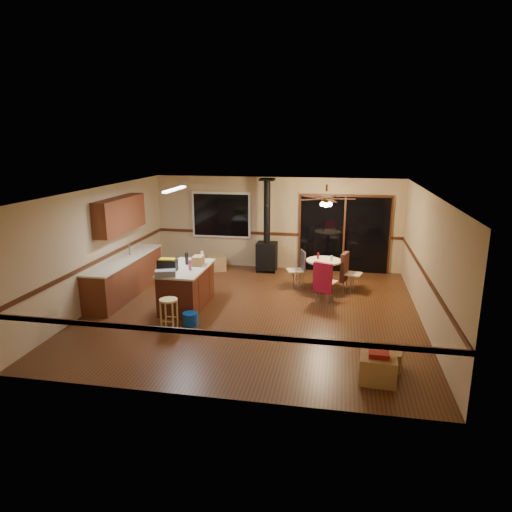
% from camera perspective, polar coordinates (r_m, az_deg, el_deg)
% --- Properties ---
extents(floor, '(7.00, 7.00, 0.00)m').
position_cam_1_polar(floor, '(10.00, -0.31, -6.82)').
color(floor, '#4B2914').
rests_on(floor, ground).
extents(ceiling, '(7.00, 7.00, 0.00)m').
position_cam_1_polar(ceiling, '(9.37, -0.34, 8.16)').
color(ceiling, silver).
rests_on(ceiling, ground).
extents(wall_back, '(7.00, 0.00, 7.00)m').
position_cam_1_polar(wall_back, '(12.98, 2.56, 4.11)').
color(wall_back, tan).
rests_on(wall_back, ground).
extents(wall_front, '(7.00, 0.00, 7.00)m').
position_cam_1_polar(wall_front, '(6.36, -6.26, -7.10)').
color(wall_front, tan).
rests_on(wall_front, ground).
extents(wall_left, '(0.00, 7.00, 7.00)m').
position_cam_1_polar(wall_left, '(10.80, -18.89, 1.22)').
color(wall_left, tan).
rests_on(wall_left, ground).
extents(wall_right, '(0.00, 7.00, 7.00)m').
position_cam_1_polar(wall_right, '(9.61, 20.65, -0.51)').
color(wall_right, tan).
rests_on(wall_right, ground).
extents(chair_rail, '(7.00, 7.00, 0.08)m').
position_cam_1_polar(chair_rail, '(9.68, -0.32, -1.30)').
color(chair_rail, '#412010').
rests_on(chair_rail, ground).
extents(window, '(1.72, 0.10, 1.32)m').
position_cam_1_polar(window, '(13.21, -4.37, 5.14)').
color(window, black).
rests_on(window, ground).
extents(sliding_door, '(2.52, 0.10, 2.10)m').
position_cam_1_polar(sliding_door, '(12.87, 10.94, 2.63)').
color(sliding_door, black).
rests_on(sliding_door, ground).
extents(lower_cabinets, '(0.60, 3.00, 0.86)m').
position_cam_1_polar(lower_cabinets, '(11.31, -15.99, -2.55)').
color(lower_cabinets, brown).
rests_on(lower_cabinets, ground).
extents(countertop, '(0.64, 3.04, 0.04)m').
position_cam_1_polar(countertop, '(11.19, -16.15, -0.35)').
color(countertop, beige).
rests_on(countertop, lower_cabinets).
extents(upper_cabinets, '(0.35, 2.00, 0.80)m').
position_cam_1_polar(upper_cabinets, '(11.21, -16.63, 4.99)').
color(upper_cabinets, brown).
rests_on(upper_cabinets, ground).
extents(kitchen_island, '(0.88, 1.68, 0.90)m').
position_cam_1_polar(kitchen_island, '(10.22, -8.63, -3.82)').
color(kitchen_island, '#4D2013').
rests_on(kitchen_island, ground).
extents(wood_stove, '(0.55, 0.50, 2.52)m').
position_cam_1_polar(wood_stove, '(12.69, 1.36, 1.24)').
color(wood_stove, black).
rests_on(wood_stove, ground).
extents(ceiling_fan, '(0.24, 0.24, 0.55)m').
position_cam_1_polar(ceiling_fan, '(10.88, 8.77, 6.81)').
color(ceiling_fan, brown).
rests_on(ceiling_fan, ceiling).
extents(fluorescent_strip, '(0.10, 1.20, 0.04)m').
position_cam_1_polar(fluorescent_strip, '(10.15, -10.15, 8.19)').
color(fluorescent_strip, white).
rests_on(fluorescent_strip, ceiling).
extents(toolbox_grey, '(0.47, 0.35, 0.13)m').
position_cam_1_polar(toolbox_grey, '(9.49, -11.27, -2.13)').
color(toolbox_grey, slate).
rests_on(toolbox_grey, kitchen_island).
extents(toolbox_black, '(0.42, 0.23, 0.22)m').
position_cam_1_polar(toolbox_black, '(9.92, -10.99, -1.10)').
color(toolbox_black, black).
rests_on(toolbox_black, kitchen_island).
extents(toolbox_yellow_lid, '(0.34, 0.19, 0.03)m').
position_cam_1_polar(toolbox_yellow_lid, '(9.89, -11.03, -0.40)').
color(toolbox_yellow_lid, gold).
rests_on(toolbox_yellow_lid, toolbox_black).
extents(box_on_island, '(0.24, 0.31, 0.20)m').
position_cam_1_polar(box_on_island, '(10.21, -7.25, -0.57)').
color(box_on_island, '#A67F4A').
rests_on(box_on_island, kitchen_island).
extents(bottle_dark, '(0.09, 0.09, 0.27)m').
position_cam_1_polar(bottle_dark, '(10.29, -8.66, -0.31)').
color(bottle_dark, black).
rests_on(bottle_dark, kitchen_island).
extents(bottle_pink, '(0.09, 0.09, 0.22)m').
position_cam_1_polar(bottle_pink, '(9.86, -8.25, -1.10)').
color(bottle_pink, '#D84C8C').
rests_on(bottle_pink, kitchen_island).
extents(bottle_white, '(0.08, 0.08, 0.20)m').
position_cam_1_polar(bottle_white, '(10.68, -6.75, 0.09)').
color(bottle_white, white).
rests_on(bottle_white, kitchen_island).
extents(bar_stool, '(0.44, 0.44, 0.63)m').
position_cam_1_polar(bar_stool, '(9.08, -10.81, -7.20)').
color(bar_stool, '#D6B871').
rests_on(bar_stool, floor).
extents(blue_bucket, '(0.39, 0.39, 0.26)m').
position_cam_1_polar(blue_bucket, '(9.31, -8.21, -7.78)').
color(blue_bucket, '#0D46BA').
rests_on(blue_bucket, floor).
extents(dining_table, '(0.86, 0.86, 0.78)m').
position_cam_1_polar(dining_table, '(11.23, 8.44, -1.73)').
color(dining_table, black).
rests_on(dining_table, ground).
extents(glass_red, '(0.07, 0.07, 0.15)m').
position_cam_1_polar(glass_red, '(11.24, 7.76, 0.05)').
color(glass_red, '#590C14').
rests_on(glass_red, dining_table).
extents(glass_cream, '(0.06, 0.06, 0.13)m').
position_cam_1_polar(glass_cream, '(11.09, 9.42, -0.28)').
color(glass_cream, beige).
rests_on(glass_cream, dining_table).
extents(chair_left, '(0.52, 0.51, 0.51)m').
position_cam_1_polar(chair_left, '(11.37, 5.46, -1.11)').
color(chair_left, tan).
rests_on(chair_left, ground).
extents(chair_near, '(0.57, 0.59, 0.70)m').
position_cam_1_polar(chair_near, '(10.38, 8.40, -2.69)').
color(chair_near, tan).
rests_on(chair_near, ground).
extents(chair_right, '(0.55, 0.53, 0.70)m').
position_cam_1_polar(chair_right, '(11.30, 11.13, -1.39)').
color(chair_right, tan).
rests_on(chair_right, ground).
extents(box_under_window, '(0.63, 0.58, 0.41)m').
position_cam_1_polar(box_under_window, '(12.96, -5.00, -0.92)').
color(box_under_window, '#A67F4A').
rests_on(box_under_window, floor).
extents(box_corner_a, '(0.58, 0.50, 0.42)m').
position_cam_1_polar(box_corner_a, '(7.42, 14.98, -13.49)').
color(box_corner_a, '#A67F4A').
rests_on(box_corner_a, floor).
extents(box_corner_b, '(0.47, 0.42, 0.32)m').
position_cam_1_polar(box_corner_b, '(7.87, 16.28, -12.28)').
color(box_corner_b, '#A67F4A').
rests_on(box_corner_b, floor).
extents(box_small_red, '(0.32, 0.27, 0.08)m').
position_cam_1_polar(box_small_red, '(7.31, 15.11, -11.76)').
color(box_small_red, maroon).
rests_on(box_small_red, box_corner_a).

